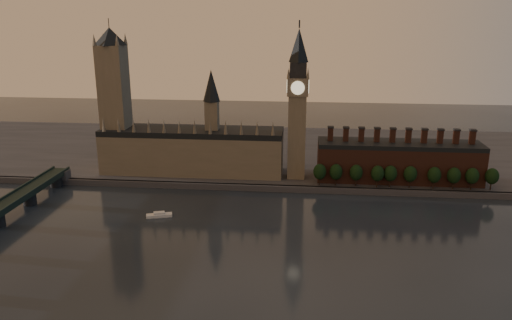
{
  "coord_description": "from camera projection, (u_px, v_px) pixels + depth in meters",
  "views": [
    {
      "loc": [
        14.43,
        -226.24,
        114.56
      ],
      "look_at": [
        -12.97,
        55.0,
        31.8
      ],
      "focal_mm": 35.0,
      "sensor_mm": 36.0,
      "label": 1
    }
  ],
  "objects": [
    {
      "name": "ground",
      "position": [
        271.0,
        252.0,
        249.64
      ],
      "size": [
        900.0,
        900.0,
        0.0
      ],
      "primitive_type": "plane",
      "color": "black",
      "rests_on": "ground"
    },
    {
      "name": "north_bank",
      "position": [
        286.0,
        154.0,
        419.14
      ],
      "size": [
        900.0,
        182.0,
        4.0
      ],
      "color": "#47464B",
      "rests_on": "ground"
    },
    {
      "name": "palace_of_westminster",
      "position": [
        193.0,
        148.0,
        359.32
      ],
      "size": [
        130.0,
        30.3,
        74.0
      ],
      "color": "#776854",
      "rests_on": "north_bank"
    },
    {
      "name": "victoria_tower",
      "position": [
        114.0,
        95.0,
        354.05
      ],
      "size": [
        24.0,
        24.0,
        108.0
      ],
      "color": "#776854",
      "rests_on": "north_bank"
    },
    {
      "name": "big_ben",
      "position": [
        298.0,
        103.0,
        337.81
      ],
      "size": [
        15.0,
        15.0,
        107.0
      ],
      "color": "#776854",
      "rests_on": "north_bank"
    },
    {
      "name": "chimney_block",
      "position": [
        398.0,
        161.0,
        342.26
      ],
      "size": [
        110.0,
        25.0,
        37.0
      ],
      "color": "#552C20",
      "rests_on": "north_bank"
    },
    {
      "name": "embankment_tree_0",
      "position": [
        320.0,
        172.0,
        332.86
      ],
      "size": [
        8.6,
        8.6,
        14.88
      ],
      "color": "black",
      "rests_on": "north_bank"
    },
    {
      "name": "embankment_tree_1",
      "position": [
        336.0,
        172.0,
        332.45
      ],
      "size": [
        8.6,
        8.6,
        14.88
      ],
      "color": "black",
      "rests_on": "north_bank"
    },
    {
      "name": "embankment_tree_2",
      "position": [
        356.0,
        173.0,
        331.09
      ],
      "size": [
        8.6,
        8.6,
        14.88
      ],
      "color": "black",
      "rests_on": "north_bank"
    },
    {
      "name": "embankment_tree_3",
      "position": [
        378.0,
        173.0,
        329.28
      ],
      "size": [
        8.6,
        8.6,
        14.88
      ],
      "color": "black",
      "rests_on": "north_bank"
    },
    {
      "name": "embankment_tree_4",
      "position": [
        390.0,
        173.0,
        329.24
      ],
      "size": [
        8.6,
        8.6,
        14.88
      ],
      "color": "black",
      "rests_on": "north_bank"
    },
    {
      "name": "embankment_tree_5",
      "position": [
        410.0,
        174.0,
        328.05
      ],
      "size": [
        8.6,
        8.6,
        14.88
      ],
      "color": "black",
      "rests_on": "north_bank"
    },
    {
      "name": "embankment_tree_6",
      "position": [
        434.0,
        175.0,
        326.21
      ],
      "size": [
        8.6,
        8.6,
        14.88
      ],
      "color": "black",
      "rests_on": "north_bank"
    },
    {
      "name": "embankment_tree_7",
      "position": [
        454.0,
        175.0,
        325.12
      ],
      "size": [
        8.6,
        8.6,
        14.88
      ],
      "color": "black",
      "rests_on": "north_bank"
    },
    {
      "name": "embankment_tree_8",
      "position": [
        472.0,
        176.0,
        324.23
      ],
      "size": [
        8.6,
        8.6,
        14.88
      ],
      "color": "black",
      "rests_on": "north_bank"
    },
    {
      "name": "embankment_tree_9",
      "position": [
        492.0,
        176.0,
        323.54
      ],
      "size": [
        8.6,
        8.6,
        14.88
      ],
      "color": "black",
      "rests_on": "north_bank"
    },
    {
      "name": "river_boat",
      "position": [
        159.0,
        215.0,
        293.11
      ],
      "size": [
        15.54,
        8.46,
        2.99
      ],
      "rotation": [
        0.0,
        0.0,
        0.3
      ],
      "color": "silver",
      "rests_on": "ground"
    }
  ]
}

